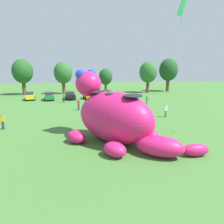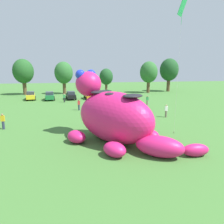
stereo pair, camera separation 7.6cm
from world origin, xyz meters
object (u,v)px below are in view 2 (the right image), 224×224
object	(u,v)px
car_black	(71,95)
car_white	(107,94)
spectator_mid_field	(166,111)
car_green	(50,96)
giant_inflatable_creature	(114,116)
tethered_flying_kite	(182,10)
car_yellow	(31,96)
spectator_wandering	(3,121)
spectator_by_cars	(147,100)
spectator_far_side	(64,98)
car_orange	(89,95)
spectator_near_inflatable	(79,105)

from	to	relation	value
car_black	car_white	xyz separation A→B (m)	(7.85, 0.77, 0.00)
car_white	spectator_mid_field	size ratio (longest dim) A/B	2.56
car_green	car_white	xyz separation A→B (m)	(12.16, 0.92, 0.00)
giant_inflatable_creature	tethered_flying_kite	world-z (taller)	tethered_flying_kite
car_yellow	spectator_wandering	size ratio (longest dim) A/B	2.53
spectator_by_cars	spectator_far_side	world-z (taller)	same
spectator_mid_field	giant_inflatable_creature	bearing A→B (deg)	-137.74
car_yellow	spectator_by_cars	size ratio (longest dim) A/B	2.53
car_white	spectator_mid_field	bearing A→B (deg)	-75.95
car_black	spectator_far_side	world-z (taller)	car_black
giant_inflatable_creature	car_green	bearing A→B (deg)	107.72
spectator_mid_field	tethered_flying_kite	distance (m)	12.72
spectator_mid_field	spectator_by_cars	xyz separation A→B (m)	(0.74, 9.20, 0.00)
car_yellow	spectator_mid_field	world-z (taller)	car_yellow
car_orange	spectator_far_side	size ratio (longest dim) A/B	2.49
car_yellow	car_white	xyz separation A→B (m)	(16.13, -0.15, 0.00)
car_orange	spectator_by_cars	xyz separation A→B (m)	(9.63, -9.80, -0.01)
giant_inflatable_creature	spectator_by_cars	world-z (taller)	giant_inflatable_creature
giant_inflatable_creature	car_orange	distance (m)	26.84
tethered_flying_kite	car_white	bearing A→B (deg)	95.89
spectator_far_side	giant_inflatable_creature	bearing A→B (deg)	-76.79
car_yellow	spectator_far_side	xyz separation A→B (m)	(7.08, -4.68, -0.01)
spectator_wandering	spectator_far_side	xyz separation A→B (m)	(5.60, 17.12, 0.00)
giant_inflatable_creature	car_orange	bearing A→B (deg)	90.63
giant_inflatable_creature	spectator_far_side	size ratio (longest dim) A/B	6.30
spectator_near_inflatable	car_green	bearing A→B (deg)	115.73
spectator_by_cars	spectator_wandering	bearing A→B (deg)	-151.20
car_black	tethered_flying_kite	xyz separation A→B (m)	(10.56, -25.49, 10.65)
spectator_mid_field	tethered_flying_kite	world-z (taller)	tethered_flying_kite
spectator_by_cars	car_orange	bearing A→B (deg)	134.50
car_green	spectator_by_cars	world-z (taller)	car_green
car_yellow	giant_inflatable_creature	bearing A→B (deg)	-65.72
car_white	car_orange	bearing A→B (deg)	-170.16
car_yellow	car_green	size ratio (longest dim) A/B	1.02
car_green	car_black	xyz separation A→B (m)	(4.31, 0.15, 0.00)
car_orange	spectator_wandering	world-z (taller)	car_orange
spectator_near_inflatable	car_orange	bearing A→B (deg)	78.46
spectator_far_side	spectator_near_inflatable	bearing A→B (deg)	-72.41
car_white	spectator_by_cars	size ratio (longest dim) A/B	2.56
spectator_near_inflatable	spectator_far_side	distance (m)	8.67
spectator_near_inflatable	spectator_wandering	xyz separation A→B (m)	(-8.22, -8.85, 0.00)
giant_inflatable_creature	tethered_flying_kite	distance (m)	11.26
car_green	tethered_flying_kite	distance (m)	31.24
giant_inflatable_creature	spectator_by_cars	distance (m)	19.45
car_white	car_green	bearing A→B (deg)	-175.66
giant_inflatable_creature	car_yellow	size ratio (longest dim) A/B	2.49
spectator_near_inflatable	spectator_by_cars	size ratio (longest dim) A/B	1.00
spectator_mid_field	car_black	bearing A→B (deg)	124.03
giant_inflatable_creature	car_black	distance (m)	27.08
spectator_by_cars	car_yellow	bearing A→B (deg)	154.00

